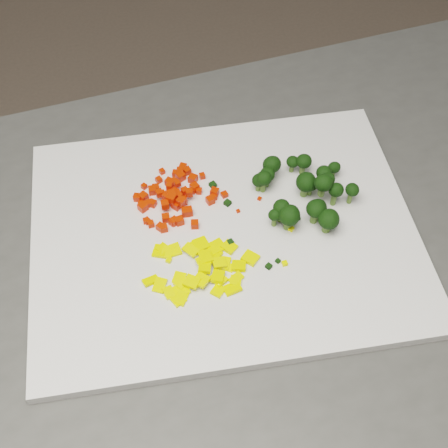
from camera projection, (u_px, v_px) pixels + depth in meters
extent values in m
cube|color=#424340|center=(258.00, 394.00, 1.09)|extent=(1.01, 0.77, 0.90)
cube|color=silver|center=(224.00, 232.00, 0.74)|extent=(0.46, 0.37, 0.01)
cube|color=red|center=(183.00, 199.00, 0.76)|extent=(0.01, 0.01, 0.01)
cube|color=red|center=(183.00, 201.00, 0.76)|extent=(0.01, 0.01, 0.01)
cube|color=red|center=(153.00, 203.00, 0.75)|extent=(0.01, 0.01, 0.01)
cube|color=red|center=(176.00, 173.00, 0.78)|extent=(0.01, 0.01, 0.01)
cube|color=red|center=(162.00, 193.00, 0.77)|extent=(0.01, 0.01, 0.01)
cube|color=red|center=(160.00, 227.00, 0.73)|extent=(0.01, 0.01, 0.01)
cube|color=red|center=(152.00, 190.00, 0.77)|extent=(0.01, 0.01, 0.01)
cube|color=red|center=(214.00, 197.00, 0.76)|extent=(0.01, 0.01, 0.01)
cube|color=red|center=(143.00, 197.00, 0.76)|extent=(0.01, 0.01, 0.01)
cube|color=red|center=(174.00, 221.00, 0.74)|extent=(0.01, 0.01, 0.01)
cube|color=red|center=(194.00, 190.00, 0.77)|extent=(0.01, 0.01, 0.01)
cube|color=red|center=(151.00, 224.00, 0.74)|extent=(0.01, 0.01, 0.01)
cube|color=red|center=(175.00, 191.00, 0.77)|extent=(0.01, 0.01, 0.01)
cube|color=red|center=(202.00, 176.00, 0.78)|extent=(0.01, 0.01, 0.01)
cube|color=red|center=(180.00, 171.00, 0.79)|extent=(0.01, 0.01, 0.01)
cube|color=red|center=(181.00, 196.00, 0.76)|extent=(0.01, 0.01, 0.01)
cube|color=red|center=(215.00, 192.00, 0.76)|extent=(0.01, 0.01, 0.01)
cube|color=red|center=(169.00, 197.00, 0.75)|extent=(0.01, 0.01, 0.01)
cube|color=red|center=(137.00, 197.00, 0.76)|extent=(0.01, 0.01, 0.01)
cube|color=red|center=(180.00, 221.00, 0.74)|extent=(0.01, 0.01, 0.01)
cube|color=red|center=(167.00, 194.00, 0.76)|extent=(0.01, 0.01, 0.01)
cube|color=red|center=(143.00, 207.00, 0.75)|extent=(0.01, 0.01, 0.01)
cube|color=red|center=(195.00, 187.00, 0.77)|extent=(0.01, 0.01, 0.01)
cube|color=red|center=(189.00, 192.00, 0.75)|extent=(0.01, 0.01, 0.01)
cube|color=red|center=(177.00, 184.00, 0.76)|extent=(0.01, 0.01, 0.01)
cube|color=red|center=(147.00, 221.00, 0.74)|extent=(0.01, 0.01, 0.01)
cube|color=red|center=(159.00, 193.00, 0.75)|extent=(0.01, 0.01, 0.01)
cube|color=red|center=(136.00, 197.00, 0.76)|extent=(0.01, 0.01, 0.01)
cube|color=red|center=(183.00, 167.00, 0.79)|extent=(0.01, 0.01, 0.01)
cube|color=red|center=(146.00, 221.00, 0.74)|extent=(0.01, 0.01, 0.01)
cube|color=red|center=(166.00, 218.00, 0.74)|extent=(0.01, 0.01, 0.01)
cube|color=red|center=(215.00, 194.00, 0.76)|extent=(0.01, 0.01, 0.01)
cube|color=red|center=(176.00, 205.00, 0.75)|extent=(0.01, 0.01, 0.01)
cube|color=red|center=(210.00, 200.00, 0.76)|extent=(0.01, 0.01, 0.01)
cube|color=red|center=(179.00, 196.00, 0.75)|extent=(0.01, 0.01, 0.01)
cube|color=red|center=(165.00, 205.00, 0.74)|extent=(0.01, 0.01, 0.01)
cube|color=red|center=(144.00, 206.00, 0.75)|extent=(0.01, 0.01, 0.01)
cube|color=red|center=(169.00, 186.00, 0.76)|extent=(0.01, 0.01, 0.01)
cube|color=red|center=(181.00, 202.00, 0.75)|extent=(0.01, 0.01, 0.01)
cube|color=red|center=(159.00, 180.00, 0.78)|extent=(0.01, 0.01, 0.01)
cube|color=red|center=(185.00, 191.00, 0.76)|extent=(0.01, 0.01, 0.01)
cube|color=red|center=(150.00, 203.00, 0.75)|extent=(0.01, 0.01, 0.01)
cube|color=red|center=(165.00, 196.00, 0.75)|extent=(0.01, 0.01, 0.01)
cube|color=red|center=(188.00, 211.00, 0.75)|extent=(0.01, 0.01, 0.01)
cube|color=red|center=(144.00, 186.00, 0.77)|extent=(0.01, 0.01, 0.01)
cube|color=red|center=(171.00, 193.00, 0.77)|extent=(0.01, 0.01, 0.01)
cube|color=red|center=(172.00, 198.00, 0.75)|extent=(0.01, 0.01, 0.01)
cube|color=red|center=(195.00, 224.00, 0.73)|extent=(0.01, 0.01, 0.01)
cube|color=red|center=(169.00, 182.00, 0.77)|extent=(0.01, 0.01, 0.01)
cube|color=red|center=(187.00, 171.00, 0.79)|extent=(0.01, 0.01, 0.01)
cube|color=red|center=(181.00, 176.00, 0.78)|extent=(0.01, 0.01, 0.01)
cube|color=red|center=(174.00, 183.00, 0.77)|extent=(0.01, 0.01, 0.01)
cube|color=red|center=(162.00, 171.00, 0.79)|extent=(0.01, 0.01, 0.01)
cube|color=red|center=(199.00, 191.00, 0.77)|extent=(0.01, 0.01, 0.01)
cube|color=red|center=(186.00, 212.00, 0.74)|extent=(0.01, 0.01, 0.01)
cube|color=red|center=(164.00, 228.00, 0.73)|extent=(0.01, 0.01, 0.01)
cube|color=red|center=(177.00, 195.00, 0.76)|extent=(0.01, 0.01, 0.01)
cube|color=red|center=(182.00, 202.00, 0.75)|extent=(0.01, 0.01, 0.01)
cube|color=red|center=(172.00, 222.00, 0.74)|extent=(0.01, 0.01, 0.01)
cube|color=red|center=(167.00, 198.00, 0.76)|extent=(0.01, 0.01, 0.01)
cube|color=red|center=(180.00, 172.00, 0.79)|extent=(0.01, 0.01, 0.01)
cube|color=red|center=(193.00, 179.00, 0.78)|extent=(0.01, 0.01, 0.01)
cube|color=red|center=(172.00, 195.00, 0.75)|extent=(0.01, 0.01, 0.01)
cube|color=red|center=(156.00, 188.00, 0.77)|extent=(0.01, 0.01, 0.01)
cube|color=#FFEC0D|center=(160.00, 285.00, 0.69)|extent=(0.02, 0.02, 0.01)
cube|color=#FFEC0D|center=(201.00, 280.00, 0.68)|extent=(0.02, 0.02, 0.00)
cube|color=#FFEC0D|center=(236.00, 279.00, 0.69)|extent=(0.02, 0.02, 0.01)
cube|color=#FFEC0D|center=(225.00, 264.00, 0.70)|extent=(0.02, 0.02, 0.01)
cube|color=#FFEC0D|center=(218.00, 291.00, 0.68)|extent=(0.02, 0.02, 0.00)
cube|color=#FFEC0D|center=(201.00, 244.00, 0.72)|extent=(0.02, 0.02, 0.01)
cube|color=#FFEC0D|center=(214.00, 254.00, 0.71)|extent=(0.02, 0.02, 0.01)
cube|color=#FFEC0D|center=(179.00, 278.00, 0.69)|extent=(0.02, 0.02, 0.00)
cube|color=#FFEC0D|center=(202.00, 261.00, 0.70)|extent=(0.02, 0.01, 0.01)
cube|color=#FFEC0D|center=(181.00, 290.00, 0.68)|extent=(0.02, 0.02, 0.01)
cube|color=#FFEC0D|center=(169.00, 293.00, 0.68)|extent=(0.01, 0.02, 0.01)
cube|color=#FFEC0D|center=(181.00, 283.00, 0.69)|extent=(0.02, 0.02, 0.01)
cube|color=#FFEC0D|center=(192.00, 282.00, 0.68)|extent=(0.02, 0.02, 0.01)
cube|color=#FFEC0D|center=(250.00, 258.00, 0.71)|extent=(0.02, 0.02, 0.01)
cube|color=#FFEC0D|center=(226.00, 267.00, 0.70)|extent=(0.02, 0.02, 0.01)
cube|color=#FFEC0D|center=(181.00, 298.00, 0.68)|extent=(0.02, 0.02, 0.00)
cube|color=#FFEC0D|center=(163.00, 249.00, 0.72)|extent=(0.02, 0.02, 0.01)
cube|color=#FFEC0D|center=(229.00, 247.00, 0.72)|extent=(0.02, 0.02, 0.01)
cube|color=#FFEC0D|center=(218.00, 277.00, 0.69)|extent=(0.02, 0.02, 0.01)
cube|color=#FFEC0D|center=(219.00, 263.00, 0.70)|extent=(0.02, 0.01, 0.01)
cube|color=#FFEC0D|center=(205.00, 267.00, 0.69)|extent=(0.02, 0.02, 0.01)
cube|color=#FFEC0D|center=(168.00, 252.00, 0.71)|extent=(0.02, 0.02, 0.01)
cube|color=#FFEC0D|center=(175.00, 250.00, 0.71)|extent=(0.01, 0.02, 0.01)
cube|color=#FFEC0D|center=(178.00, 299.00, 0.67)|extent=(0.02, 0.02, 0.00)
cube|color=#FFEC0D|center=(218.00, 279.00, 0.69)|extent=(0.02, 0.02, 0.01)
cube|color=#FFEC0D|center=(160.00, 251.00, 0.71)|extent=(0.02, 0.02, 0.01)
cube|color=#FFEC0D|center=(191.00, 250.00, 0.71)|extent=(0.02, 0.02, 0.01)
cube|color=#FFEC0D|center=(195.00, 248.00, 0.72)|extent=(0.02, 0.02, 0.01)
cube|color=#FFEC0D|center=(151.00, 281.00, 0.69)|extent=(0.02, 0.02, 0.01)
cube|color=#FFEC0D|center=(236.00, 281.00, 0.69)|extent=(0.02, 0.02, 0.00)
cube|color=#FFEC0D|center=(232.00, 288.00, 0.68)|extent=(0.02, 0.02, 0.01)
cube|color=#FFEC0D|center=(206.00, 257.00, 0.70)|extent=(0.02, 0.02, 0.01)
cube|color=#FFEC0D|center=(216.00, 247.00, 0.72)|extent=(0.02, 0.02, 0.00)
cube|color=#FFEC0D|center=(239.00, 266.00, 0.70)|extent=(0.02, 0.02, 0.01)
cube|color=black|center=(284.00, 213.00, 0.75)|extent=(0.01, 0.01, 0.01)
cube|color=black|center=(230.00, 242.00, 0.72)|extent=(0.01, 0.01, 0.00)
cube|color=red|center=(238.00, 211.00, 0.75)|extent=(0.00, 0.00, 0.00)
cube|color=red|center=(260.00, 199.00, 0.76)|extent=(0.01, 0.01, 0.00)
cube|color=black|center=(278.00, 261.00, 0.71)|extent=(0.01, 0.01, 0.00)
cube|color=black|center=(213.00, 185.00, 0.77)|extent=(0.01, 0.01, 0.01)
cube|color=black|center=(228.00, 203.00, 0.76)|extent=(0.01, 0.01, 0.01)
cube|color=red|center=(252.00, 257.00, 0.71)|extent=(0.01, 0.01, 0.00)
cube|color=black|center=(298.00, 218.00, 0.74)|extent=(0.01, 0.01, 0.00)
cube|color=#FFEC0D|center=(169.00, 260.00, 0.71)|extent=(0.01, 0.01, 0.00)
cube|color=black|center=(269.00, 266.00, 0.70)|extent=(0.01, 0.01, 0.00)
cube|color=#FFEC0D|center=(170.00, 195.00, 0.76)|extent=(0.01, 0.01, 0.01)
cube|color=#FFEC0D|center=(285.00, 263.00, 0.70)|extent=(0.01, 0.01, 0.00)
cube|color=red|center=(224.00, 194.00, 0.76)|extent=(0.01, 0.01, 0.01)
cube|color=#FFEC0D|center=(291.00, 229.00, 0.73)|extent=(0.01, 0.01, 0.00)
cube|color=red|center=(141.00, 203.00, 0.76)|extent=(0.01, 0.01, 0.00)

